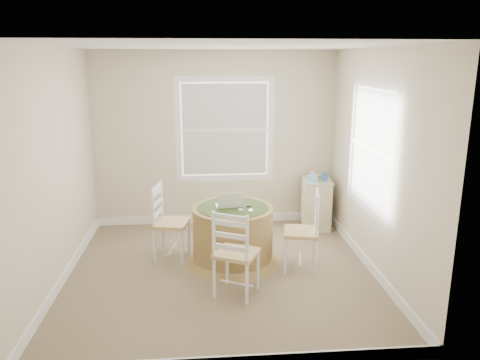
{
  "coord_description": "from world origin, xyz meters",
  "views": [
    {
      "loc": [
        -0.2,
        -5.11,
        2.46
      ],
      "look_at": [
        0.27,
        0.45,
        1.02
      ],
      "focal_mm": 35.0,
      "sensor_mm": 36.0,
      "label": 1
    }
  ],
  "objects": [
    {
      "name": "round_table",
      "position": [
        0.17,
        0.3,
        0.39
      ],
      "size": [
        1.18,
        1.18,
        0.72
      ],
      "rotation": [
        0.0,
        0.0,
        -0.19
      ],
      "color": "olive",
      "rests_on": "ground"
    },
    {
      "name": "chair_right",
      "position": [
        0.96,
        0.04,
        0.47
      ],
      "size": [
        0.48,
        0.49,
        0.95
      ],
      "primitive_type": null,
      "rotation": [
        0.0,
        0.0,
        -1.78
      ],
      "color": "white",
      "rests_on": "ground"
    },
    {
      "name": "phone",
      "position": [
        0.37,
        0.16,
        0.71
      ],
      "size": [
        0.06,
        0.1,
        0.02
      ],
      "primitive_type": "cube",
      "rotation": [
        0.0,
        0.0,
        -0.19
      ],
      "color": "#B7BABF",
      "rests_on": "round_table"
    },
    {
      "name": "box_yellow",
      "position": [
        1.56,
        1.51,
        0.77
      ],
      "size": [
        0.16,
        0.11,
        0.06
      ],
      "primitive_type": "cube",
      "rotation": [
        0.0,
        0.0,
        -0.08
      ],
      "color": "#E4A850",
      "rests_on": "corner_chest"
    },
    {
      "name": "chair_near",
      "position": [
        0.15,
        -0.53,
        0.47
      ],
      "size": [
        0.55,
        0.54,
        0.95
      ],
      "primitive_type": null,
      "rotation": [
        0.0,
        0.0,
        2.69
      ],
      "color": "white",
      "rests_on": "ground"
    },
    {
      "name": "laptop",
      "position": [
        0.13,
        0.33,
        0.74
      ],
      "size": [
        0.34,
        0.31,
        0.22
      ],
      "rotation": [
        0.0,
        0.0,
        3.26
      ],
      "color": "white",
      "rests_on": "round_table"
    },
    {
      "name": "mouse",
      "position": [
        0.25,
        0.18,
        0.72
      ],
      "size": [
        0.07,
        0.1,
        0.03
      ],
      "primitive_type": "ellipsoid",
      "rotation": [
        0.0,
        0.0,
        -0.19
      ],
      "color": "white",
      "rests_on": "round_table"
    },
    {
      "name": "cup_cream",
      "position": [
        1.47,
        1.58,
        0.78
      ],
      "size": [
        0.07,
        0.07,
        0.09
      ],
      "primitive_type": "cylinder",
      "color": "beige",
      "rests_on": "corner_chest"
    },
    {
      "name": "tissue_box",
      "position": [
        1.41,
        1.34,
        0.79
      ],
      "size": [
        0.13,
        0.13,
        0.1
      ],
      "primitive_type": "cube",
      "rotation": [
        0.0,
        0.0,
        -0.08
      ],
      "color": "#61ACDE",
      "rests_on": "corner_chest"
    },
    {
      "name": "chair_left",
      "position": [
        -0.6,
        0.48,
        0.47
      ],
      "size": [
        0.48,
        0.49,
        0.95
      ],
      "primitive_type": null,
      "rotation": [
        0.0,
        0.0,
        1.37
      ],
      "color": "white",
      "rests_on": "ground"
    },
    {
      "name": "keys",
      "position": [
        0.36,
        0.3,
        0.72
      ],
      "size": [
        0.07,
        0.06,
        0.02
      ],
      "primitive_type": "cube",
      "rotation": [
        0.0,
        0.0,
        -0.19
      ],
      "color": "black",
      "rests_on": "round_table"
    },
    {
      "name": "box_blue",
      "position": [
        1.58,
        1.37,
        0.8
      ],
      "size": [
        0.09,
        0.09,
        0.12
      ],
      "primitive_type": "cube",
      "rotation": [
        0.0,
        0.0,
        -0.08
      ],
      "color": "#305792",
      "rests_on": "corner_chest"
    },
    {
      "name": "room",
      "position": [
        0.17,
        0.16,
        1.3
      ],
      "size": [
        3.64,
        3.64,
        2.64
      ],
      "color": "#7A664D",
      "rests_on": "ground"
    },
    {
      "name": "corner_chest",
      "position": [
        1.49,
        1.47,
        0.37
      ],
      "size": [
        0.46,
        0.59,
        0.74
      ],
      "rotation": [
        0.0,
        0.0,
        -0.08
      ],
      "color": "beige",
      "rests_on": "ground"
    }
  ]
}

